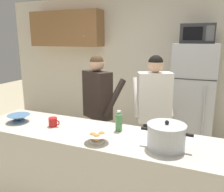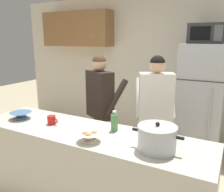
{
  "view_description": "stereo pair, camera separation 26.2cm",
  "coord_description": "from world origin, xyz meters",
  "px_view_note": "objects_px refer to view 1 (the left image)",
  "views": [
    {
      "loc": [
        1.05,
        -1.95,
        1.83
      ],
      "look_at": [
        0.0,
        0.55,
        1.17
      ],
      "focal_mm": 37.73,
      "sensor_mm": 36.0,
      "label": 1
    },
    {
      "loc": [
        1.29,
        -1.84,
        1.83
      ],
      "look_at": [
        0.0,
        0.55,
        1.17
      ],
      "focal_mm": 37.73,
      "sensor_mm": 36.0,
      "label": 2
    }
  ],
  "objects_px": {
    "microwave": "(198,34)",
    "bottle_mid_counter": "(119,121)",
    "cooking_pot": "(166,136)",
    "person_near_pot": "(98,101)",
    "person_by_sink": "(154,104)",
    "empty_bowl": "(19,118)",
    "coffee_mug": "(53,122)",
    "refrigerator": "(193,101)",
    "bread_bowl": "(97,137)"
  },
  "relations": [
    {
      "from": "coffee_mug",
      "to": "empty_bowl",
      "type": "relative_size",
      "value": 0.53
    },
    {
      "from": "cooking_pot",
      "to": "bread_bowl",
      "type": "distance_m",
      "value": 0.6
    },
    {
      "from": "cooking_pot",
      "to": "bottle_mid_counter",
      "type": "height_order",
      "value": "cooking_pot"
    },
    {
      "from": "coffee_mug",
      "to": "microwave",
      "type": "bearing_deg",
      "value": 55.12
    },
    {
      "from": "person_near_pot",
      "to": "bread_bowl",
      "type": "distance_m",
      "value": 1.07
    },
    {
      "from": "person_by_sink",
      "to": "coffee_mug",
      "type": "distance_m",
      "value": 1.27
    },
    {
      "from": "microwave",
      "to": "bottle_mid_counter",
      "type": "height_order",
      "value": "microwave"
    },
    {
      "from": "refrigerator",
      "to": "microwave",
      "type": "distance_m",
      "value": 1.02
    },
    {
      "from": "person_near_pot",
      "to": "bottle_mid_counter",
      "type": "height_order",
      "value": "person_near_pot"
    },
    {
      "from": "refrigerator",
      "to": "cooking_pot",
      "type": "relative_size",
      "value": 4.02
    },
    {
      "from": "coffee_mug",
      "to": "empty_bowl",
      "type": "height_order",
      "value": "coffee_mug"
    },
    {
      "from": "bread_bowl",
      "to": "coffee_mug",
      "type": "bearing_deg",
      "value": 163.68
    },
    {
      "from": "cooking_pot",
      "to": "person_by_sink",
      "type": "bearing_deg",
      "value": 108.77
    },
    {
      "from": "cooking_pot",
      "to": "empty_bowl",
      "type": "xyz_separation_m",
      "value": [
        -1.65,
        0.03,
        -0.06
      ]
    },
    {
      "from": "person_near_pot",
      "to": "bread_bowl",
      "type": "relative_size",
      "value": 7.23
    },
    {
      "from": "refrigerator",
      "to": "person_by_sink",
      "type": "xyz_separation_m",
      "value": [
        -0.41,
        -0.95,
        0.14
      ]
    },
    {
      "from": "refrigerator",
      "to": "person_by_sink",
      "type": "height_order",
      "value": "refrigerator"
    },
    {
      "from": "person_near_pot",
      "to": "empty_bowl",
      "type": "bearing_deg",
      "value": -125.96
    },
    {
      "from": "refrigerator",
      "to": "person_by_sink",
      "type": "distance_m",
      "value": 1.04
    },
    {
      "from": "microwave",
      "to": "cooking_pot",
      "type": "relative_size",
      "value": 1.09
    },
    {
      "from": "cooking_pot",
      "to": "person_near_pot",
      "type": "bearing_deg",
      "value": 141.43
    },
    {
      "from": "person_near_pot",
      "to": "microwave",
      "type": "bearing_deg",
      "value": 42.98
    },
    {
      "from": "empty_bowl",
      "to": "bottle_mid_counter",
      "type": "relative_size",
      "value": 1.18
    },
    {
      "from": "microwave",
      "to": "cooking_pot",
      "type": "distance_m",
      "value": 2.09
    },
    {
      "from": "microwave",
      "to": "empty_bowl",
      "type": "distance_m",
      "value": 2.71
    },
    {
      "from": "bread_bowl",
      "to": "bottle_mid_counter",
      "type": "xyz_separation_m",
      "value": [
        0.08,
        0.33,
        0.05
      ]
    },
    {
      "from": "cooking_pot",
      "to": "bottle_mid_counter",
      "type": "distance_m",
      "value": 0.55
    },
    {
      "from": "microwave",
      "to": "person_by_sink",
      "type": "bearing_deg",
      "value": -113.83
    },
    {
      "from": "person_by_sink",
      "to": "bread_bowl",
      "type": "distance_m",
      "value": 1.13
    },
    {
      "from": "person_by_sink",
      "to": "bottle_mid_counter",
      "type": "xyz_separation_m",
      "value": [
        -0.18,
        -0.76,
        -0.0
      ]
    },
    {
      "from": "person_near_pot",
      "to": "person_by_sink",
      "type": "relative_size",
      "value": 1.0
    },
    {
      "from": "microwave",
      "to": "refrigerator",
      "type": "bearing_deg",
      "value": 90.07
    },
    {
      "from": "person_by_sink",
      "to": "bread_bowl",
      "type": "xyz_separation_m",
      "value": [
        -0.26,
        -1.09,
        -0.05
      ]
    },
    {
      "from": "microwave",
      "to": "bread_bowl",
      "type": "relative_size",
      "value": 2.12
    },
    {
      "from": "person_near_pot",
      "to": "bread_bowl",
      "type": "height_order",
      "value": "person_near_pot"
    },
    {
      "from": "person_near_pot",
      "to": "bottle_mid_counter",
      "type": "distance_m",
      "value": 0.83
    },
    {
      "from": "cooking_pot",
      "to": "empty_bowl",
      "type": "distance_m",
      "value": 1.65
    },
    {
      "from": "cooking_pot",
      "to": "empty_bowl",
      "type": "relative_size",
      "value": 1.77
    },
    {
      "from": "coffee_mug",
      "to": "bread_bowl",
      "type": "height_order",
      "value": "bread_bowl"
    },
    {
      "from": "refrigerator",
      "to": "bread_bowl",
      "type": "distance_m",
      "value": 2.15
    },
    {
      "from": "person_near_pot",
      "to": "bottle_mid_counter",
      "type": "xyz_separation_m",
      "value": [
        0.54,
        -0.63,
        0.0
      ]
    },
    {
      "from": "coffee_mug",
      "to": "bottle_mid_counter",
      "type": "xyz_separation_m",
      "value": [
        0.69,
        0.15,
        0.06
      ]
    },
    {
      "from": "refrigerator",
      "to": "coffee_mug",
      "type": "bearing_deg",
      "value": -124.56
    },
    {
      "from": "coffee_mug",
      "to": "bread_bowl",
      "type": "bearing_deg",
      "value": -16.32
    },
    {
      "from": "refrigerator",
      "to": "bottle_mid_counter",
      "type": "xyz_separation_m",
      "value": [
        -0.59,
        -1.71,
        0.14
      ]
    },
    {
      "from": "person_by_sink",
      "to": "coffee_mug",
      "type": "height_order",
      "value": "person_by_sink"
    },
    {
      "from": "person_near_pot",
      "to": "cooking_pot",
      "type": "relative_size",
      "value": 3.72
    },
    {
      "from": "bottle_mid_counter",
      "to": "cooking_pot",
      "type": "bearing_deg",
      "value": -22.63
    },
    {
      "from": "person_by_sink",
      "to": "empty_bowl",
      "type": "relative_size",
      "value": 6.61
    },
    {
      "from": "person_by_sink",
      "to": "bread_bowl",
      "type": "height_order",
      "value": "person_by_sink"
    }
  ]
}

